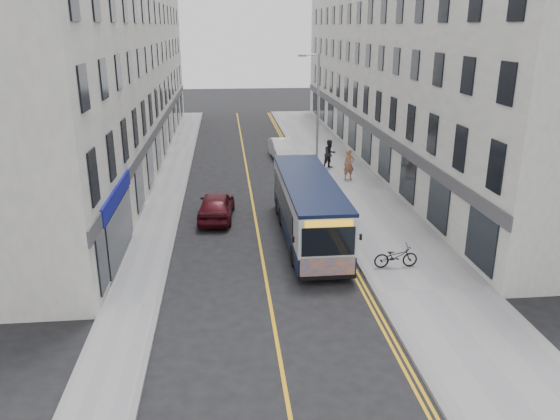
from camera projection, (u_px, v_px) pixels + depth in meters
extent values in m
plane|color=black|center=(267.00, 285.00, 21.11)|extent=(140.00, 140.00, 0.00)
cube|color=gray|center=(354.00, 190.00, 33.00)|extent=(4.50, 64.00, 0.12)
cube|color=gray|center=(166.00, 196.00, 31.92)|extent=(2.00, 64.00, 0.12)
cube|color=slate|center=(318.00, 191.00, 32.78)|extent=(0.18, 64.00, 0.13)
cube|color=slate|center=(183.00, 195.00, 32.02)|extent=(0.18, 64.00, 0.13)
cube|color=orange|center=(251.00, 194.00, 32.42)|extent=(0.12, 64.00, 0.01)
cube|color=orange|center=(310.00, 193.00, 32.76)|extent=(0.10, 64.00, 0.01)
cube|color=orange|center=(313.00, 193.00, 32.78)|extent=(0.10, 64.00, 0.01)
cube|color=silver|center=(400.00, 69.00, 39.92)|extent=(6.00, 46.00, 13.00)
cube|color=white|center=(114.00, 71.00, 37.95)|extent=(6.00, 46.00, 13.00)
cylinder|color=#97999F|center=(318.00, 121.00, 33.43)|extent=(0.14, 0.14, 8.00)
cylinder|color=#97999F|center=(311.00, 55.00, 32.13)|extent=(1.00, 0.08, 0.08)
cube|color=#97999F|center=(302.00, 56.00, 32.10)|extent=(0.50, 0.18, 0.12)
cube|color=black|center=(308.00, 224.00, 25.46)|extent=(2.26, 9.94, 0.81)
cube|color=silver|center=(308.00, 199.00, 25.07)|extent=(2.26, 9.94, 1.63)
cube|color=black|center=(309.00, 181.00, 24.79)|extent=(2.28, 9.94, 0.14)
cube|color=black|center=(282.00, 200.00, 25.53)|extent=(0.04, 7.77, 1.04)
cube|color=black|center=(331.00, 199.00, 25.75)|extent=(0.04, 7.77, 1.04)
cube|color=black|center=(328.00, 242.00, 20.40)|extent=(2.03, 0.04, 1.13)
cube|color=orange|center=(328.00, 268.00, 20.75)|extent=(2.12, 0.04, 0.86)
cube|color=gold|center=(329.00, 224.00, 20.16)|extent=(1.81, 0.04, 0.25)
cylinder|color=black|center=(294.00, 256.00, 22.64)|extent=(0.25, 0.90, 0.90)
cylinder|color=black|center=(343.00, 254.00, 22.84)|extent=(0.25, 0.90, 0.90)
cylinder|color=black|center=(282.00, 216.00, 27.33)|extent=(0.25, 0.90, 0.90)
cylinder|color=black|center=(322.00, 215.00, 27.52)|extent=(0.25, 0.90, 0.90)
cylinder|color=black|center=(279.00, 206.00, 28.86)|extent=(0.25, 0.90, 0.90)
cylinder|color=black|center=(317.00, 205.00, 29.05)|extent=(0.25, 0.90, 0.90)
imported|color=black|center=(396.00, 256.00, 22.24)|extent=(1.82, 0.66, 0.95)
imported|color=#9A6346|center=(349.00, 165.00, 34.79)|extent=(0.80, 0.60, 1.99)
imported|color=black|center=(330.00, 154.00, 37.68)|extent=(1.21, 1.12, 1.98)
imported|color=silver|center=(283.00, 149.00, 40.91)|extent=(1.87, 4.57, 1.47)
imported|color=#440B14|center=(216.00, 205.00, 28.13)|extent=(2.08, 4.42, 1.46)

